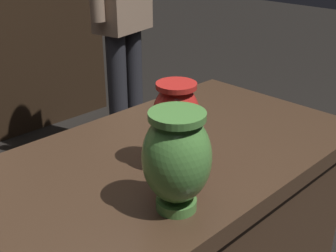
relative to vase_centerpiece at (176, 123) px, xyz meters
name	(u,v)px	position (x,y,z in m)	size (l,w,h in m)	color
vase_centerpiece	(176,123)	(0.00, 0.00, 0.00)	(0.13, 0.13, 0.23)	red
vase_tall_behind	(177,158)	(-0.13, -0.13, 0.00)	(0.15, 0.15, 0.23)	#477A38
visitor_near_right	(122,0)	(0.83, 1.21, 0.08)	(0.46, 0.25, 1.70)	#232328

